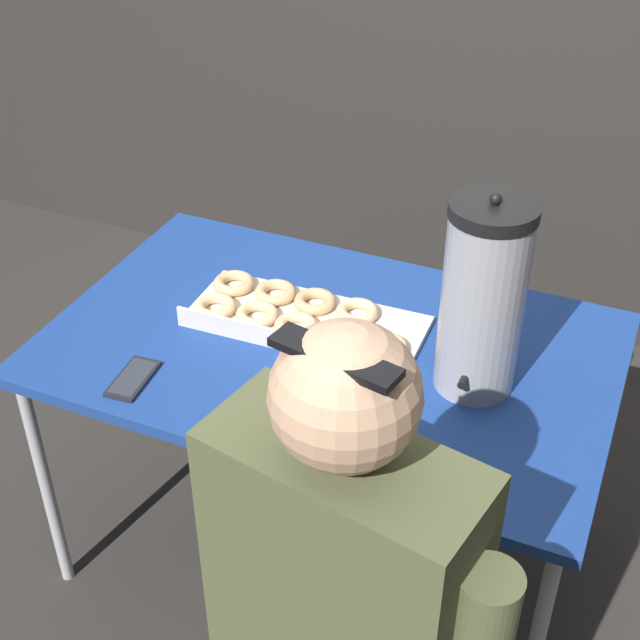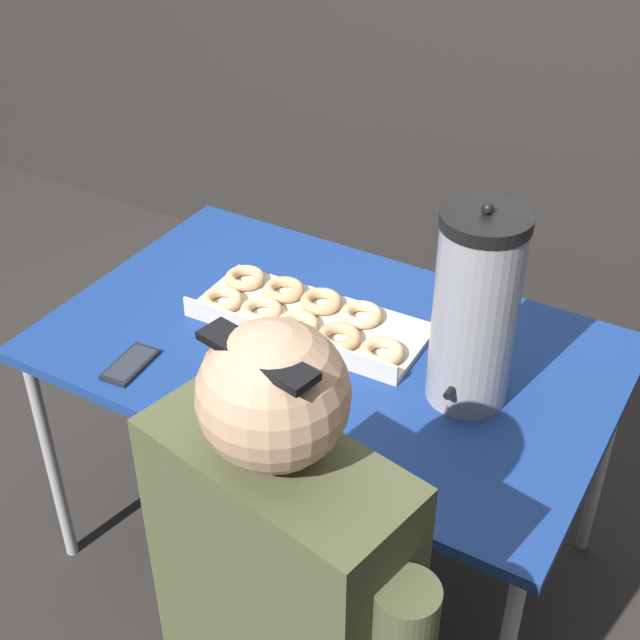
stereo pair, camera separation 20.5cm
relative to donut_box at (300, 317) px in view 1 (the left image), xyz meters
name	(u,v)px [view 1 (the left image)]	position (x,y,z in m)	size (l,w,h in m)	color
ground_plane	(328,548)	(0.09, -0.04, -0.73)	(12.00, 12.00, 0.00)	#2D2B28
folding_table	(330,358)	(0.09, -0.04, -0.06)	(1.31, 0.83, 0.71)	navy
donut_box	(300,317)	(0.00, 0.00, 0.00)	(0.57, 0.26, 0.05)	beige
coffee_urn	(483,299)	(0.44, -0.05, 0.20)	(0.18, 0.20, 0.46)	#939399
cell_phone	(133,379)	(-0.25, -0.34, -0.01)	(0.08, 0.15, 0.01)	black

